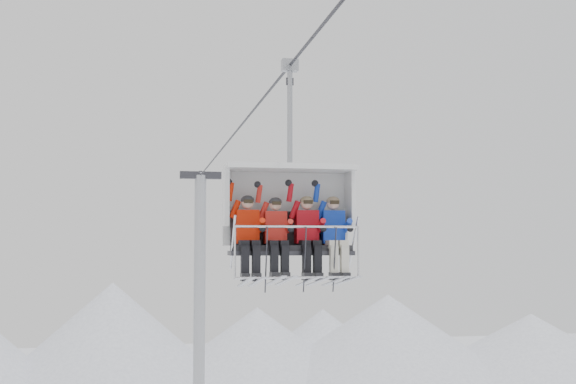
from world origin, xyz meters
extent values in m
cone|color=silver|center=(-5.00, 44.00, 3.50)|extent=(16.00, 16.00, 7.00)
cone|color=silver|center=(6.00, 43.00, 2.50)|extent=(14.00, 14.00, 5.00)
cone|color=silver|center=(16.00, 41.00, 3.00)|extent=(18.00, 18.00, 6.00)
cone|color=silver|center=(27.00, 39.00, 2.25)|extent=(16.00, 16.00, 4.50)
cone|color=silver|center=(12.00, 46.00, 2.25)|extent=(12.00, 12.00, 4.50)
cylinder|color=#A1A4A8|center=(0.00, 22.00, 6.65)|extent=(0.56, 0.56, 13.30)
cube|color=#323237|center=(0.00, 22.00, 13.30)|extent=(2.00, 0.35, 0.35)
cylinder|color=#323237|center=(0.00, 0.00, 13.30)|extent=(0.06, 50.00, 0.06)
cube|color=black|center=(0.00, -0.27, 9.95)|extent=(2.12, 0.55, 0.10)
cube|color=black|center=(0.00, -0.01, 10.31)|extent=(2.12, 0.10, 0.62)
cube|color=#323237|center=(0.00, -0.27, 9.86)|extent=(2.22, 0.60, 0.08)
cube|color=silver|center=(0.00, 0.21, 10.70)|extent=(2.37, 0.10, 1.41)
cube|color=silver|center=(0.00, -0.19, 11.40)|extent=(2.37, 0.90, 0.10)
cylinder|color=silver|center=(0.00, -0.82, 10.32)|extent=(2.16, 0.04, 0.04)
cylinder|color=silver|center=(0.00, -0.89, 9.45)|extent=(2.16, 0.04, 0.04)
cylinder|color=#94969C|center=(0.00, -0.17, 12.35)|extent=(0.10, 0.10, 1.90)
cube|color=#94969C|center=(0.00, -0.17, 13.30)|extent=(0.30, 0.18, 0.22)
cube|color=red|center=(-0.79, -0.23, 10.33)|extent=(0.41, 0.27, 0.60)
sphere|color=tan|center=(-0.79, -0.27, 10.75)|extent=(0.22, 0.22, 0.22)
cube|color=black|center=(-0.88, -0.67, 9.76)|extent=(0.14, 0.15, 0.48)
cube|color=black|center=(-0.69, -0.67, 9.76)|extent=(0.14, 0.15, 0.48)
cube|color=silver|center=(-0.88, -0.77, 9.38)|extent=(0.09, 1.69, 0.26)
cube|color=silver|center=(-0.69, -0.77, 9.38)|extent=(0.09, 1.69, 0.26)
cube|color=red|center=(-0.28, -0.23, 10.32)|extent=(0.39, 0.26, 0.58)
sphere|color=tan|center=(-0.28, -0.27, 10.73)|extent=(0.21, 0.21, 0.21)
cube|color=black|center=(-0.38, -0.67, 9.77)|extent=(0.13, 0.15, 0.47)
cube|color=black|center=(-0.19, -0.67, 9.77)|extent=(0.13, 0.15, 0.47)
cube|color=silver|center=(-0.38, -0.77, 9.39)|extent=(0.09, 1.69, 0.26)
cube|color=silver|center=(-0.19, -0.77, 9.39)|extent=(0.09, 1.69, 0.26)
cube|color=#AD0D16|center=(0.29, -0.23, 10.33)|extent=(0.41, 0.27, 0.60)
sphere|color=tan|center=(0.29, -0.27, 10.75)|extent=(0.22, 0.22, 0.22)
cube|color=black|center=(0.20, -0.67, 9.76)|extent=(0.14, 0.15, 0.48)
cube|color=black|center=(0.39, -0.67, 9.76)|extent=(0.14, 0.15, 0.48)
cube|color=silver|center=(0.20, -0.77, 9.38)|extent=(0.09, 1.69, 0.26)
cube|color=silver|center=(0.39, -0.77, 9.38)|extent=(0.09, 1.69, 0.26)
cube|color=#1335AD|center=(0.78, -0.23, 10.33)|extent=(0.41, 0.27, 0.60)
sphere|color=tan|center=(0.78, -0.27, 10.75)|extent=(0.22, 0.22, 0.22)
cube|color=beige|center=(0.69, -0.67, 9.76)|extent=(0.14, 0.15, 0.48)
cube|color=beige|center=(0.88, -0.67, 9.76)|extent=(0.14, 0.15, 0.48)
cube|color=silver|center=(0.69, -0.77, 9.38)|extent=(0.09, 1.69, 0.26)
cube|color=silver|center=(0.88, -0.77, 9.38)|extent=(0.09, 1.69, 0.26)
camera|label=1|loc=(-2.55, -12.98, 10.05)|focal=45.00mm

